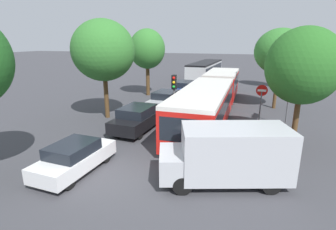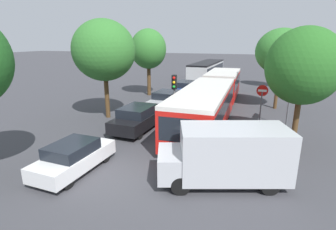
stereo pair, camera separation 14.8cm
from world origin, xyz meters
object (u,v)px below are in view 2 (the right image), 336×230
(queued_car_white, at_px, (74,157))
(queued_car_blue, at_px, (186,89))
(queued_car_black, at_px, (138,118))
(tree_right_far, at_px, (283,50))
(traffic_light, at_px, (174,89))
(no_entry_sign, at_px, (261,100))
(white_van, at_px, (228,154))
(direction_sign_post, at_px, (291,89))
(city_bus_rear, at_px, (207,70))
(tree_left_far, at_px, (148,49))
(tree_right_near, at_px, (303,68))
(articulated_bus, at_px, (214,95))
(queued_car_silver, at_px, (167,100))
(tree_left_mid, at_px, (104,52))
(tree_right_mid, at_px, (281,51))

(queued_car_white, distance_m, queued_car_blue, 16.77)
(queued_car_black, bearing_deg, tree_right_far, -23.17)
(traffic_light, xyz_separation_m, no_entry_sign, (5.30, 1.47, -0.62))
(white_van, bearing_deg, direction_sign_post, -128.00)
(traffic_light, bearing_deg, city_bus_rear, 177.42)
(tree_left_far, bearing_deg, tree_right_near, -38.27)
(queued_car_white, xyz_separation_m, direction_sign_post, (9.20, 9.54, 1.87))
(articulated_bus, xyz_separation_m, queued_car_white, (-4.14, -11.02, -0.85))
(articulated_bus, height_order, queued_car_silver, articulated_bus)
(tree_left_mid, height_order, tree_left_far, tree_left_mid)
(queued_car_blue, distance_m, tree_right_near, 14.23)
(tree_left_far, bearing_deg, city_bus_rear, 74.21)
(queued_car_blue, xyz_separation_m, traffic_light, (1.84, -9.54, 1.73))
(articulated_bus, distance_m, no_entry_sign, 4.12)
(tree_left_far, bearing_deg, tree_right_mid, -7.73)
(queued_car_black, height_order, queued_car_blue, queued_car_black)
(queued_car_black, xyz_separation_m, traffic_light, (1.94, 1.35, 1.72))
(direction_sign_post, relative_size, tree_left_far, 0.55)
(queued_car_black, bearing_deg, no_entry_sign, -65.87)
(white_van, relative_size, direction_sign_post, 1.49)
(queued_car_black, height_order, no_entry_sign, no_entry_sign)
(traffic_light, relative_size, tree_left_mid, 0.49)
(white_van, bearing_deg, queued_car_silver, -78.24)
(tree_left_far, distance_m, tree_right_mid, 12.16)
(queued_car_black, distance_m, queued_car_silver, 5.55)
(traffic_light, bearing_deg, tree_right_mid, 130.22)
(city_bus_rear, bearing_deg, tree_left_mid, 173.51)
(white_van, height_order, tree_right_mid, tree_right_mid)
(queued_car_black, distance_m, tree_left_far, 11.51)
(city_bus_rear, distance_m, traffic_light, 21.56)
(queued_car_silver, relative_size, tree_left_mid, 0.63)
(no_entry_sign, bearing_deg, queued_car_blue, -138.54)
(queued_car_black, xyz_separation_m, tree_right_near, (9.00, 0.31, 3.37))
(white_van, bearing_deg, no_entry_sign, -117.99)
(queued_car_blue, relative_size, tree_right_near, 0.72)
(queued_car_silver, bearing_deg, direction_sign_post, -99.01)
(queued_car_silver, bearing_deg, tree_right_mid, -67.33)
(direction_sign_post, bearing_deg, queued_car_white, 54.86)
(queued_car_blue, height_order, tree_right_far, tree_right_far)
(queued_car_blue, bearing_deg, articulated_bus, -143.93)
(tree_left_far, relative_size, tree_right_near, 1.06)
(articulated_bus, distance_m, tree_right_far, 15.21)
(white_van, xyz_separation_m, direction_sign_post, (2.87, 8.33, 1.31))
(traffic_light, bearing_deg, white_van, 26.49)
(queued_car_blue, distance_m, tree_right_far, 12.83)
(city_bus_rear, distance_m, tree_right_near, 24.38)
(tree_left_mid, bearing_deg, queued_car_silver, 49.27)
(queued_car_silver, relative_size, traffic_light, 1.28)
(city_bus_rear, relative_size, white_van, 2.18)
(queued_car_silver, distance_m, tree_left_far, 7.04)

